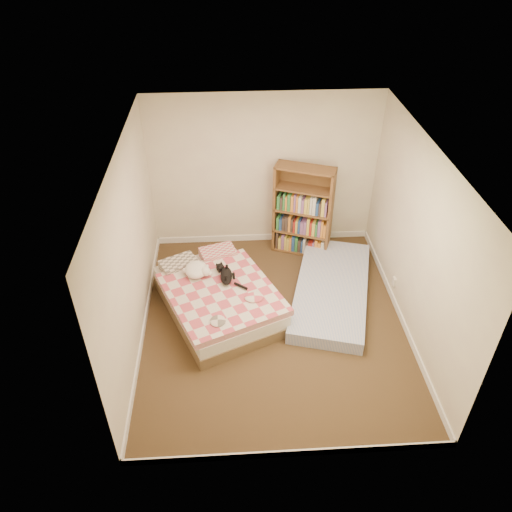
{
  "coord_description": "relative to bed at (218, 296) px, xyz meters",
  "views": [
    {
      "loc": [
        -0.54,
        -4.9,
        4.77
      ],
      "look_at": [
        -0.22,
        0.3,
        0.91
      ],
      "focal_mm": 35.0,
      "sensor_mm": 36.0,
      "label": 1
    }
  ],
  "objects": [
    {
      "name": "bookshelf",
      "position": [
        1.33,
        1.34,
        0.33
      ],
      "size": [
        1.0,
        0.61,
        1.49
      ],
      "rotation": [
        0.0,
        0.0,
        -0.37
      ],
      "color": "brown",
      "rests_on": "room"
    },
    {
      "name": "room",
      "position": [
        0.74,
        -0.33,
        0.97
      ],
      "size": [
        3.51,
        4.01,
        2.51
      ],
      "color": "#412F1C",
      "rests_on": "ground"
    },
    {
      "name": "floor_mattress",
      "position": [
        1.63,
        0.18,
        -0.12
      ],
      "size": [
        1.54,
        2.38,
        0.2
      ],
      "primitive_type": "cube",
      "rotation": [
        0.0,
        0.0,
        -0.27
      ],
      "color": "#7B90CE",
      "rests_on": "room"
    },
    {
      "name": "black_cat",
      "position": [
        0.13,
        0.12,
        0.28
      ],
      "size": [
        0.31,
        0.63,
        0.14
      ],
      "rotation": [
        0.0,
        0.0,
        0.43
      ],
      "color": "black",
      "rests_on": "bed"
    },
    {
      "name": "bed",
      "position": [
        0.0,
        0.0,
        0.0
      ],
      "size": [
        1.91,
        2.2,
        0.49
      ],
      "rotation": [
        0.0,
        0.0,
        0.41
      ],
      "color": "brown",
      "rests_on": "room"
    },
    {
      "name": "white_dog",
      "position": [
        -0.28,
        0.21,
        0.3
      ],
      "size": [
        0.41,
        0.44,
        0.17
      ],
      "rotation": [
        0.0,
        0.0,
        0.33
      ],
      "color": "white",
      "rests_on": "bed"
    }
  ]
}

